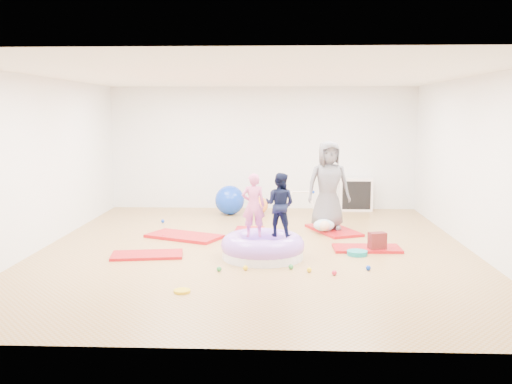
{
  "coord_description": "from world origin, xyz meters",
  "views": [
    {
      "loc": [
        0.39,
        -9.12,
        2.23
      ],
      "look_at": [
        0.0,
        0.3,
        0.9
      ],
      "focal_mm": 40.0,
      "sensor_mm": 36.0,
      "label": 1
    }
  ],
  "objects": [
    {
      "name": "gym_mat_right",
      "position": [
        1.82,
        0.0,
        0.02
      ],
      "size": [
        1.1,
        0.57,
        0.05
      ],
      "primitive_type": "cube",
      "rotation": [
        0.0,
        0.0,
        0.03
      ],
      "color": "red",
      "rests_on": "ground"
    },
    {
      "name": "adult_caregiver",
      "position": [
        1.3,
        1.44,
        0.87
      ],
      "size": [
        0.88,
        0.65,
        1.65
      ],
      "primitive_type": "imported",
      "rotation": [
        0.0,
        0.0,
        0.17
      ],
      "color": "#58575D",
      "rests_on": "gym_mat_rear_right"
    },
    {
      "name": "backpack",
      "position": [
        1.97,
        -0.09,
        0.15
      ],
      "size": [
        0.3,
        0.23,
        0.31
      ],
      "primitive_type": "cube",
      "rotation": [
        0.0,
        0.0,
        0.27
      ],
      "color": "maroon",
      "rests_on": "ground"
    },
    {
      "name": "inflatable_cushion",
      "position": [
        0.14,
        -0.58,
        0.16
      ],
      "size": [
        1.29,
        1.29,
        0.4
      ],
      "rotation": [
        0.0,
        0.0,
        -0.28
      ],
      "color": "white",
      "rests_on": "ground"
    },
    {
      "name": "balance_disc",
      "position": [
        1.62,
        -0.35,
        0.04
      ],
      "size": [
        0.32,
        0.32,
        0.07
      ],
      "primitive_type": "cylinder",
      "color": "#108286",
      "rests_on": "ground"
    },
    {
      "name": "gym_mat_front_left",
      "position": [
        -1.66,
        -0.56,
        0.02
      ],
      "size": [
        1.16,
        0.71,
        0.05
      ],
      "primitive_type": "cube",
      "rotation": [
        0.0,
        0.0,
        0.15
      ],
      "color": "red",
      "rests_on": "ground"
    },
    {
      "name": "gym_mat_rear_right",
      "position": [
        1.41,
        1.42,
        0.03
      ],
      "size": [
        1.04,
        1.37,
        0.05
      ],
      "primitive_type": "cube",
      "rotation": [
        0.0,
        0.0,
        1.96
      ],
      "color": "red",
      "rests_on": "ground"
    },
    {
      "name": "child_pink",
      "position": [
        -0.0,
        -0.54,
        0.86
      ],
      "size": [
        0.37,
        0.26,
        0.98
      ],
      "primitive_type": "imported",
      "rotation": [
        0.0,
        0.0,
        3.2
      ],
      "color": "#D65E95",
      "rests_on": "inflatable_cushion"
    },
    {
      "name": "ball_pit_balls",
      "position": [
        0.0,
        -0.64,
        0.04
      ],
      "size": [
        3.7,
        3.69,
        0.07
      ],
      "color": "yellow",
      "rests_on": "ground"
    },
    {
      "name": "gym_mat_mid_left",
      "position": [
        -1.3,
        0.78,
        0.03
      ],
      "size": [
        1.47,
        1.14,
        0.05
      ],
      "primitive_type": "cube",
      "rotation": [
        0.0,
        0.0,
        -0.43
      ],
      "color": "red",
      "rests_on": "ground"
    },
    {
      "name": "child_navy",
      "position": [
        0.4,
        -0.47,
        0.87
      ],
      "size": [
        0.58,
        0.53,
        0.99
      ],
      "primitive_type": "imported",
      "rotation": [
        0.0,
        0.0,
        2.76
      ],
      "color": "black",
      "rests_on": "inflatable_cushion"
    },
    {
      "name": "exercise_ball_orange",
      "position": [
        -0.04,
        3.29,
        0.19
      ],
      "size": [
        0.37,
        0.37,
        0.37
      ],
      "primitive_type": "sphere",
      "color": "orange",
      "rests_on": "ground"
    },
    {
      "name": "exercise_ball_blue",
      "position": [
        -0.69,
        3.12,
        0.32
      ],
      "size": [
        0.64,
        0.64,
        0.64
      ],
      "primitive_type": "sphere",
      "color": "#0D35BB",
      "rests_on": "ground"
    },
    {
      "name": "yellow_toy",
      "position": [
        -0.81,
        -2.31,
        0.02
      ],
      "size": [
        0.21,
        0.21,
        0.03
      ],
      "primitive_type": "cylinder",
      "color": "yellow",
      "rests_on": "ground"
    },
    {
      "name": "cube_shelf",
      "position": [
        2.12,
        3.79,
        0.37
      ],
      "size": [
        0.74,
        0.36,
        0.74
      ],
      "color": "white",
      "rests_on": "ground"
    },
    {
      "name": "gym_mat_center_back",
      "position": [
        -0.17,
        1.13,
        0.02
      ],
      "size": [
        0.56,
        1.08,
        0.04
      ],
      "primitive_type": "cube",
      "rotation": [
        0.0,
        0.0,
        1.54
      ],
      "color": "red",
      "rests_on": "ground"
    },
    {
      "name": "infant",
      "position": [
        1.21,
        1.18,
        0.17
      ],
      "size": [
        0.38,
        0.39,
        0.23
      ],
      "color": "silver",
      "rests_on": "gym_mat_rear_right"
    },
    {
      "name": "infant_play_gym",
      "position": [
        0.83,
        2.8,
        0.38
      ],
      "size": [
        0.74,
        0.71,
        0.57
      ],
      "rotation": [
        0.0,
        0.0,
        0.14
      ],
      "color": "white",
      "rests_on": "ground"
    },
    {
      "name": "room",
      "position": [
        0.0,
        0.0,
        1.4
      ],
      "size": [
        7.01,
        8.01,
        2.81
      ],
      "color": "#A68756",
      "rests_on": "ground"
    }
  ]
}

